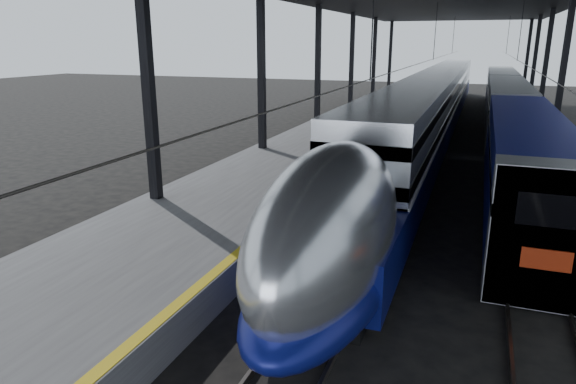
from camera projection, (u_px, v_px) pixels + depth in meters
The scene contains 6 objects.
ground at pixel (241, 314), 12.88m from camera, with size 160.00×160.00×0.00m, color black.
platform at pixel (328, 143), 31.90m from camera, with size 6.00×80.00×1.00m, color #4C4C4F.
yellow_strip at pixel (373, 138), 30.82m from camera, with size 0.30×80.00×0.01m, color gold.
rails at pixel (463, 160), 29.34m from camera, with size 6.52×80.00×0.16m.
tgv_train at pixel (434, 107), 37.19m from camera, with size 3.06×65.20×4.39m.
second_train at pixel (507, 109), 36.88m from camera, with size 2.73×56.05×3.75m.
Camera 1 is at (5.12, -10.36, 6.56)m, focal length 32.00 mm.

